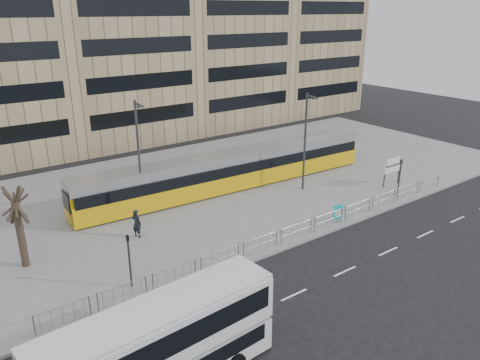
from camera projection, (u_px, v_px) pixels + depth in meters
ground at (274, 254)px, 29.07m from camera, size 120.00×120.00×0.00m
plaza at (179, 195)px, 38.10m from camera, size 64.00×24.00×0.15m
kerb at (274, 253)px, 29.08m from camera, size 64.00×0.25×0.17m
building_row at (86, 22)px, 51.35m from camera, size 70.40×18.40×31.20m
pedestrian_barrier at (293, 229)px, 30.22m from camera, size 32.07×0.07×1.10m
road_markings at (333, 277)px, 26.60m from camera, size 62.00×0.12×0.01m
double_decker_bus at (161, 346)px, 18.06m from camera, size 9.88×2.93×3.91m
tram at (231, 170)px, 38.85m from camera, size 26.72×3.94×3.14m
station_sign at (393, 166)px, 39.42m from camera, size 2.10×0.15×2.41m
ad_panel at (338, 212)px, 32.72m from camera, size 0.71×0.23×1.36m
pedestrian at (137, 223)px, 30.63m from camera, size 0.71×0.83×1.94m
traffic_light_west at (129, 254)px, 24.76m from camera, size 0.19×0.22×3.10m
traffic_light_east at (400, 173)px, 36.98m from camera, size 0.21×0.24×3.10m
lamp_post_west at (139, 154)px, 33.10m from camera, size 0.45×1.04×8.33m
lamp_post_east at (306, 138)px, 37.60m from camera, size 0.45×1.04×8.01m
bare_tree at (11, 183)px, 25.70m from camera, size 3.91×3.91×7.01m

